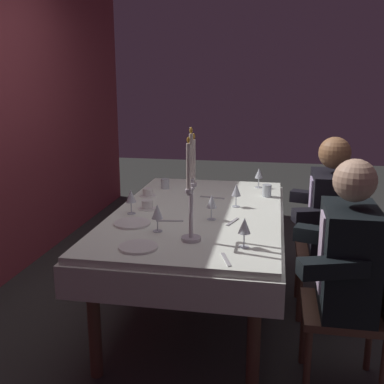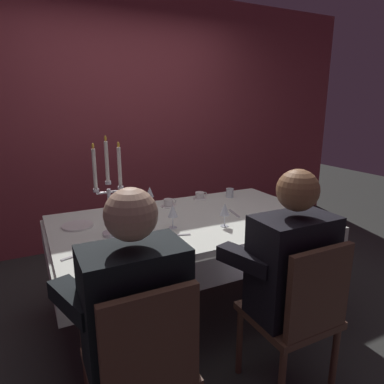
{
  "view_description": "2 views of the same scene",
  "coord_description": "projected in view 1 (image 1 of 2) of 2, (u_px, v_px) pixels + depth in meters",
  "views": [
    {
      "loc": [
        -2.96,
        -0.5,
        1.62
      ],
      "look_at": [
        -0.17,
        0.01,
        0.91
      ],
      "focal_mm": 43.35,
      "sensor_mm": 36.0,
      "label": 1
    },
    {
      "loc": [
        -1.03,
        -2.09,
        1.54
      ],
      "look_at": [
        0.01,
        -0.02,
        0.94
      ],
      "focal_mm": 31.83,
      "sensor_mm": 36.0,
      "label": 2
    }
  ],
  "objects": [
    {
      "name": "wine_glass_4",
      "position": [
        244.0,
        227.0,
        2.43
      ],
      "size": [
        0.07,
        0.07,
        0.16
      ],
      "color": "silver",
      "rests_on": "dining_table"
    },
    {
      "name": "fork_3",
      "position": [
        170.0,
        221.0,
        2.9
      ],
      "size": [
        0.04,
        0.17,
        0.01
      ],
      "primitive_type": "cube",
      "rotation": [
        0.0,
        0.0,
        1.71
      ],
      "color": "#B7B7BC",
      "rests_on": "dining_table"
    },
    {
      "name": "wine_glass_0",
      "position": [
        212.0,
        202.0,
        2.9
      ],
      "size": [
        0.07,
        0.07,
        0.16
      ],
      "color": "silver",
      "rests_on": "dining_table"
    },
    {
      "name": "dinner_plate_0",
      "position": [
        132.0,
        223.0,
        2.83
      ],
      "size": [
        0.23,
        0.23,
        0.01
      ],
      "primitive_type": "cylinder",
      "color": "white",
      "rests_on": "dining_table"
    },
    {
      "name": "water_tumbler_0",
      "position": [
        267.0,
        191.0,
        3.48
      ],
      "size": [
        0.07,
        0.07,
        0.09
      ],
      "primitive_type": "cylinder",
      "color": "silver",
      "rests_on": "dining_table"
    },
    {
      "name": "ground_plane",
      "position": [
        198.0,
        310.0,
        3.31
      ],
      "size": [
        12.0,
        12.0,
        0.0
      ],
      "primitive_type": "plane",
      "color": "#313330"
    },
    {
      "name": "water_tumbler_1",
      "position": [
        165.0,
        184.0,
        3.73
      ],
      "size": [
        0.07,
        0.07,
        0.08
      ],
      "primitive_type": "cylinder",
      "color": "silver",
      "rests_on": "dining_table"
    },
    {
      "name": "seated_diner_0",
      "position": [
        349.0,
        258.0,
        2.32
      ],
      "size": [
        0.63,
        0.48,
        1.24
      ],
      "color": "brown",
      "rests_on": "ground_plane"
    },
    {
      "name": "seated_diner_1",
      "position": [
        331.0,
        211.0,
        3.12
      ],
      "size": [
        0.63,
        0.48,
        1.24
      ],
      "color": "brown",
      "rests_on": "ground_plane"
    },
    {
      "name": "knife_1",
      "position": [
        212.0,
        198.0,
        3.45
      ],
      "size": [
        0.05,
        0.19,
        0.01
      ],
      "primitive_type": "cube",
      "rotation": [
        0.0,
        0.0,
        1.38
      ],
      "color": "#B7B7BC",
      "rests_on": "dining_table"
    },
    {
      "name": "wine_glass_1",
      "position": [
        157.0,
        212.0,
        2.68
      ],
      "size": [
        0.07,
        0.07,
        0.16
      ],
      "color": "silver",
      "rests_on": "dining_table"
    },
    {
      "name": "coffee_cup_1",
      "position": [
        148.0,
        193.0,
        3.5
      ],
      "size": [
        0.13,
        0.12,
        0.06
      ],
      "color": "white",
      "rests_on": "dining_table"
    },
    {
      "name": "coffee_cup_0",
      "position": [
        147.0,
        205.0,
        3.16
      ],
      "size": [
        0.13,
        0.12,
        0.06
      ],
      "color": "white",
      "rests_on": "dining_table"
    },
    {
      "name": "candelabra",
      "position": [
        191.0,
        195.0,
        2.5
      ],
      "size": [
        0.19,
        0.11,
        0.62
      ],
      "color": "silver",
      "rests_on": "dining_table"
    },
    {
      "name": "fork_2",
      "position": [
        226.0,
        259.0,
        2.29
      ],
      "size": [
        0.17,
        0.07,
        0.01
      ],
      "primitive_type": "cube",
      "rotation": [
        0.0,
        0.0,
        0.32
      ],
      "color": "#B7B7BC",
      "rests_on": "dining_table"
    },
    {
      "name": "wine_glass_5",
      "position": [
        259.0,
        174.0,
        3.75
      ],
      "size": [
        0.07,
        0.07,
        0.16
      ],
      "color": "silver",
      "rests_on": "dining_table"
    },
    {
      "name": "fork_0",
      "position": [
        232.0,
        222.0,
        2.88
      ],
      "size": [
        0.17,
        0.07,
        0.01
      ],
      "primitive_type": "cube",
      "rotation": [
        0.0,
        0.0,
        -0.31
      ],
      "color": "#B7B7BC",
      "rests_on": "dining_table"
    },
    {
      "name": "dining_table",
      "position": [
        198.0,
        227.0,
        3.16
      ],
      "size": [
        1.94,
        1.14,
        0.74
      ],
      "color": "white",
      "rests_on": "ground_plane"
    },
    {
      "name": "dinner_plate_1",
      "position": [
        138.0,
        247.0,
        2.44
      ],
      "size": [
        0.21,
        0.21,
        0.01
      ],
      "primitive_type": "cylinder",
      "color": "white",
      "rests_on": "dining_table"
    },
    {
      "name": "wine_glass_3",
      "position": [
        236.0,
        190.0,
        3.19
      ],
      "size": [
        0.07,
        0.07,
        0.16
      ],
      "color": "silver",
      "rests_on": "dining_table"
    },
    {
      "name": "wine_glass_2",
      "position": [
        131.0,
        197.0,
        3.03
      ],
      "size": [
        0.07,
        0.07,
        0.16
      ],
      "color": "silver",
      "rests_on": "dining_table"
    }
  ]
}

